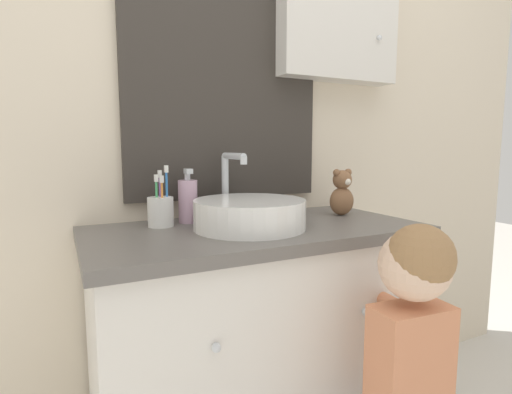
# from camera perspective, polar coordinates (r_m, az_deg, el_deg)

# --- Properties ---
(wall_back) EXTENTS (3.20, 0.18, 2.50)m
(wall_back) POSITION_cam_1_polar(r_m,az_deg,el_deg) (1.50, -3.75, 15.68)
(wall_back) COLOR beige
(wall_back) RESTS_ON ground_plane
(vanity_counter) EXTENTS (1.03, 0.51, 0.81)m
(vanity_counter) POSITION_cam_1_polar(r_m,az_deg,el_deg) (1.38, 0.14, -20.85)
(vanity_counter) COLOR silver
(vanity_counter) RESTS_ON ground_plane
(sink_basin) EXTENTS (0.34, 0.39, 0.23)m
(sink_basin) POSITION_cam_1_polar(r_m,az_deg,el_deg) (1.21, -0.98, -2.23)
(sink_basin) COLOR white
(sink_basin) RESTS_ON vanity_counter
(toothbrush_holder) EXTENTS (0.08, 0.08, 0.19)m
(toothbrush_holder) POSITION_cam_1_polar(r_m,az_deg,el_deg) (1.28, -13.46, -1.86)
(toothbrush_holder) COLOR silver
(toothbrush_holder) RESTS_ON vanity_counter
(soap_dispenser) EXTENTS (0.06, 0.06, 0.18)m
(soap_dispenser) POSITION_cam_1_polar(r_m,az_deg,el_deg) (1.32, -9.70, -0.49)
(soap_dispenser) COLOR #CCA3BC
(soap_dispenser) RESTS_ON vanity_counter
(child_figure) EXTENTS (0.22, 0.43, 0.88)m
(child_figure) POSITION_cam_1_polar(r_m,az_deg,el_deg) (1.14, 21.19, -20.13)
(child_figure) COLOR slate
(child_figure) RESTS_ON ground_plane
(teddy_bear) EXTENTS (0.09, 0.08, 0.17)m
(teddy_bear) POSITION_cam_1_polar(r_m,az_deg,el_deg) (1.48, 12.17, 0.51)
(teddy_bear) COLOR brown
(teddy_bear) RESTS_ON vanity_counter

